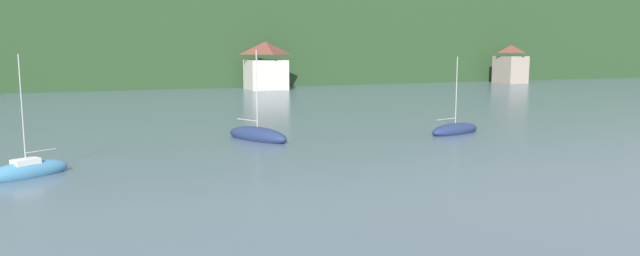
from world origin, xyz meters
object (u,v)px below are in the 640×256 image
at_px(sailboat_far_1, 257,136).
at_px(sailboat_far_5, 455,130).
at_px(shore_building_eastcentral, 510,65).
at_px(sailboat_mid_7, 26,171).
at_px(shore_building_central, 266,66).

relative_size(sailboat_far_1, sailboat_far_5, 1.09).
bearing_deg(sailboat_far_5, shore_building_eastcentral, 29.96).
bearing_deg(sailboat_far_5, sailboat_far_1, 153.07).
bearing_deg(sailboat_far_1, sailboat_far_5, 54.35).
bearing_deg(sailboat_far_1, sailboat_mid_7, -88.45).
relative_size(shore_building_central, sailboat_mid_7, 1.15).
bearing_deg(shore_building_central, sailboat_far_5, -89.48).
xyz_separation_m(shore_building_central, sailboat_far_1, (-13.94, -46.93, -3.23)).
height_order(shore_building_central, sailboat_far_1, shore_building_central).
xyz_separation_m(shore_building_eastcentral, sailboat_mid_7, (-72.65, -53.76, -3.00)).
relative_size(sailboat_far_1, sailboat_mid_7, 1.03).
xyz_separation_m(shore_building_central, sailboat_far_5, (0.45, -49.29, -3.28)).
bearing_deg(sailboat_mid_7, sailboat_far_1, 175.96).
distance_m(sailboat_far_1, sailboat_far_5, 14.58).
bearing_deg(sailboat_far_1, shore_building_eastcentral, 101.90).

